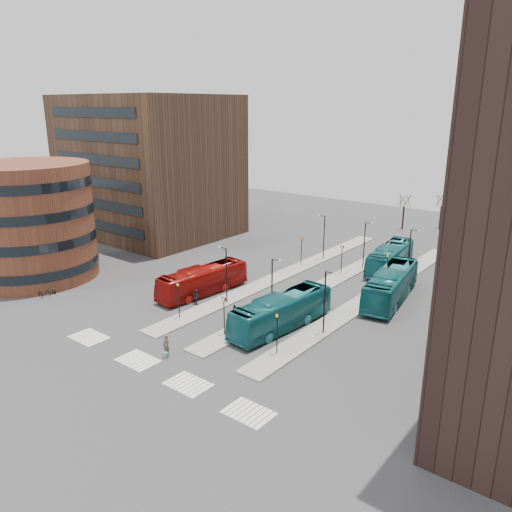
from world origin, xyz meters
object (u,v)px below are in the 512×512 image
Objects in this scene: teal_bus_d at (466,250)px; bicycle_far at (46,292)px; teal_bus_c at (391,285)px; bicycle_near at (40,293)px; commuter_b at (234,312)px; commuter_c at (284,315)px; teal_bus_a at (282,312)px; commuter_a at (196,297)px; red_bus at (203,280)px; suitcase at (166,355)px; bicycle_mid at (51,290)px; traveller at (166,345)px; teal_bus_b at (390,257)px.

teal_bus_d reaches higher than bicycle_far.
bicycle_far is (-33.37, -41.55, -1.43)m from teal_bus_d.
teal_bus_c is 8.07× the size of bicycle_near.
commuter_c is (4.34, 2.34, 0.05)m from commuter_b.
teal_bus_a reaches higher than commuter_a.
commuter_c is at bearing 1.74° from red_bus.
suitcase is 21.56m from bicycle_near.
teal_bus_a is at bearing 64.71° from suitcase.
teal_bus_c is (5.20, 13.15, 0.10)m from teal_bus_a.
suitcase is 12.08m from commuter_a.
teal_bus_c is 38.73m from bicycle_near.
bicycle_mid reaches higher than suitcase.
traveller is 21.29m from bicycle_mid.
bicycle_mid is at bearing -136.77° from teal_bus_b.
red_bus is 11.83m from commuter_c.
teal_bus_d is 52.78m from bicycle_mid.
traveller is at bearing -113.38° from teal_bus_d.
teal_bus_a is 0.92× the size of teal_bus_d.
bicycle_mid is at bearing 40.63° from commuter_a.
red_bus reaches higher than suitcase.
teal_bus_a is at bearing -75.62° from bicycle_mid.
commuter_a is at bearing -126.57° from teal_bus_d.
commuter_a reaches higher than bicycle_mid.
teal_bus_b is (12.96, 21.16, 0.06)m from red_bus.
commuter_c is 27.15m from bicycle_mid.
commuter_b is 0.99× the size of bicycle_near.
teal_bus_c is at bearing -104.57° from teal_bus_d.
teal_bus_b is 26.40m from commuter_a.
teal_bus_d is (2.37, 19.01, 0.05)m from teal_bus_c.
bicycle_mid is at bearing 98.96° from commuter_b.
commuter_a is (-11.47, -23.76, -0.86)m from teal_bus_b.
commuter_b is 1.03× the size of bicycle_mid.
suitcase is 25.88m from teal_bus_c.
commuter_a is at bearing -148.40° from teal_bus_c.
red_bus is at bearing -128.37° from teal_bus_b.
traveller is (-9.78, -23.62, -0.86)m from teal_bus_c.
bicycle_far is at bearing -136.17° from teal_bus_b.
teal_bus_c reaches higher than commuter_c.
commuter_b is 4.93m from commuter_c.
teal_bus_c is at bearing 61.16° from traveller.
bicycle_near is (-25.79, -10.03, -1.27)m from teal_bus_a.
teal_bus_c is at bearing -59.07° from bicycle_mid.
suitcase is 34.34m from teal_bus_b.
traveller is 12.21m from commuter_c.
bicycle_near is at bearing -135.80° from teal_bus_d.
traveller is at bearing -7.92° from commuter_c.
commuter_a is at bearing -66.32° from bicycle_mid.
traveller reaches higher than bicycle_near.
teal_bus_a is at bearing -110.71° from teal_bus_d.
teal_bus_b is at bearing 104.84° from teal_bus_c.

